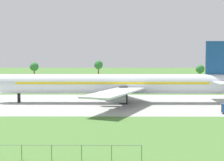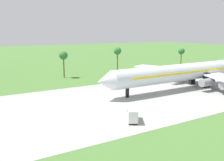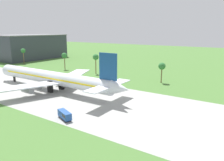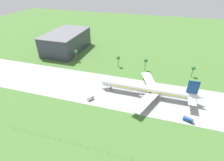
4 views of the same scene
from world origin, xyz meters
The scene contains 2 objects.
jet_airliner centered at (37.28, 1.39, 5.57)m, with size 77.76×56.11×18.24m.
palm_tree_row centered at (15.43, 41.68, 9.31)m, with size 117.49×3.60×12.04m.
Camera 1 is at (36.40, -99.77, 13.94)m, focal length 55.00 mm.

